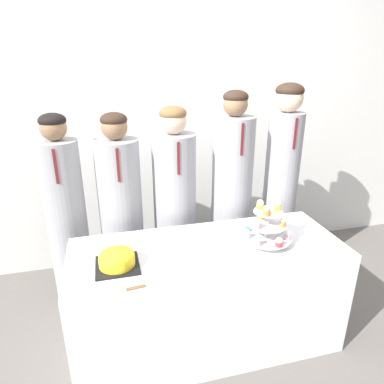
% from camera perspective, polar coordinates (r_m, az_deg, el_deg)
% --- Properties ---
extents(ground_plane, '(16.00, 16.00, 0.00)m').
position_cam_1_polar(ground_plane, '(2.31, 5.00, -28.54)').
color(ground_plane, '#605B56').
extents(wall_back, '(9.00, 0.06, 2.70)m').
position_cam_1_polar(wall_back, '(2.97, -3.87, 13.23)').
color(wall_back, silver).
rests_on(wall_back, ground_plane).
extents(table, '(1.64, 0.64, 0.71)m').
position_cam_1_polar(table, '(2.28, 2.57, -16.85)').
color(table, white).
rests_on(table, ground_plane).
extents(round_cake, '(0.23, 0.23, 0.10)m').
position_cam_1_polar(round_cake, '(1.92, -12.42, -10.77)').
color(round_cake, black).
rests_on(round_cake, table).
extents(cake_knife, '(0.32, 0.05, 0.01)m').
position_cam_1_polar(cake_knife, '(1.78, -7.47, -15.17)').
color(cake_knife, silver).
rests_on(cake_knife, table).
extents(cupcake_stand, '(0.30, 0.30, 0.28)m').
position_cam_1_polar(cupcake_stand, '(2.12, 12.30, -5.51)').
color(cupcake_stand, silver).
rests_on(cupcake_stand, table).
extents(student_0, '(0.27, 0.28, 1.46)m').
position_cam_1_polar(student_0, '(2.53, -20.05, -5.09)').
color(student_0, '#939399').
rests_on(student_0, ground_plane).
extents(student_1, '(0.30, 0.31, 1.45)m').
position_cam_1_polar(student_1, '(2.52, -11.60, -4.63)').
color(student_1, '#939399').
rests_on(student_1, ground_plane).
extents(student_2, '(0.31, 0.31, 1.48)m').
position_cam_1_polar(student_2, '(2.55, -2.87, -3.47)').
color(student_2, '#939399').
rests_on(student_2, ground_plane).
extents(student_3, '(0.30, 0.31, 1.57)m').
position_cam_1_polar(student_3, '(2.65, 6.53, -1.55)').
color(student_3, '#939399').
rests_on(student_3, ground_plane).
extents(student_4, '(0.26, 0.27, 1.61)m').
position_cam_1_polar(student_4, '(2.80, 14.46, 0.31)').
color(student_4, '#939399').
rests_on(student_4, ground_plane).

